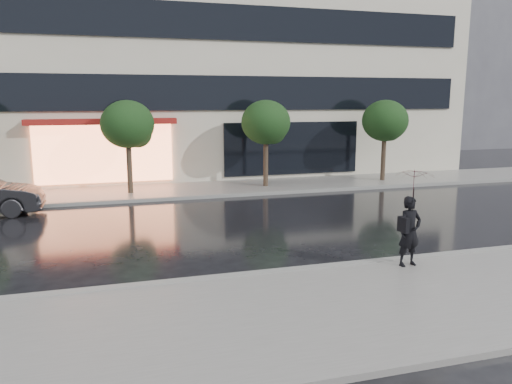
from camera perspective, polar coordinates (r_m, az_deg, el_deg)
name	(u,v)px	position (r m, az deg, el deg)	size (l,w,h in m)	color
ground	(271,262)	(12.67, 1.70, -7.97)	(120.00, 120.00, 0.00)	black
sidewalk_near	(324,312)	(9.82, 7.74, -13.39)	(60.00, 4.50, 0.12)	slate
sidewalk_far	(200,189)	(22.34, -6.45, 0.30)	(60.00, 3.50, 0.12)	slate
curb_near	(284,272)	(11.75, 3.23, -9.13)	(60.00, 0.25, 0.14)	gray
curb_far	(207,196)	(20.65, -5.60, -0.51)	(60.00, 0.25, 0.14)	gray
office_building	(172,8)	(30.03, -9.54, 20.00)	(30.00, 12.76, 18.00)	beige
bg_building_right	(451,54)	(49.53, 21.35, 14.51)	(12.00, 12.00, 16.00)	#4C4C54
tree_mid_west	(129,126)	(21.49, -14.31, 7.32)	(2.20, 2.20, 3.99)	#33261C
tree_mid_east	(267,124)	(22.52, 1.26, 7.78)	(2.20, 2.20, 3.99)	#33261C
tree_far_east	(386,122)	(24.99, 14.61, 7.72)	(2.20, 2.20, 3.99)	#33261C
pedestrian_with_umbrella	(412,204)	(12.22, 17.44, -1.32)	(0.99, 1.01, 2.32)	black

